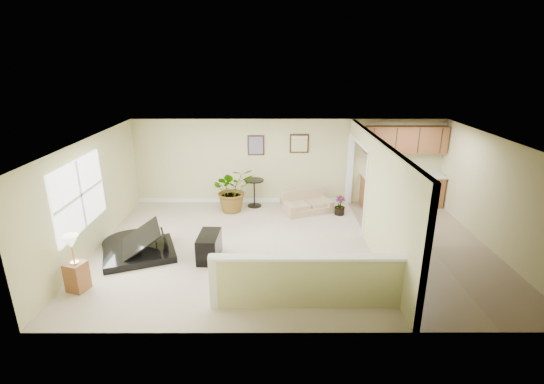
{
  "coord_description": "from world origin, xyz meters",
  "views": [
    {
      "loc": [
        -0.5,
        -8.19,
        4.15
      ],
      "look_at": [
        -0.49,
        0.4,
        1.2
      ],
      "focal_mm": 26.0,
      "sensor_mm": 36.0,
      "label": 1
    }
  ],
  "objects_px": {
    "lamp_stand": "(75,267)",
    "accent_table": "(254,189)",
    "piano": "(137,229)",
    "piano_bench": "(209,246)",
    "loveseat": "(307,201)",
    "small_plant": "(340,207)",
    "palm_plant": "(233,190)"
  },
  "relations": [
    {
      "from": "piano_bench",
      "to": "accent_table",
      "type": "xyz_separation_m",
      "value": [
        0.85,
        3.16,
        0.24
      ]
    },
    {
      "from": "piano",
      "to": "small_plant",
      "type": "relative_size",
      "value": 3.89
    },
    {
      "from": "small_plant",
      "to": "lamp_stand",
      "type": "bearing_deg",
      "value": -145.83
    },
    {
      "from": "palm_plant",
      "to": "small_plant",
      "type": "height_order",
      "value": "palm_plant"
    },
    {
      "from": "lamp_stand",
      "to": "loveseat",
      "type": "bearing_deg",
      "value": 40.8
    },
    {
      "from": "piano_bench",
      "to": "lamp_stand",
      "type": "distance_m",
      "value": 2.6
    },
    {
      "from": "lamp_stand",
      "to": "piano",
      "type": "bearing_deg",
      "value": 65.48
    },
    {
      "from": "piano_bench",
      "to": "palm_plant",
      "type": "relative_size",
      "value": 0.59
    },
    {
      "from": "piano",
      "to": "small_plant",
      "type": "distance_m",
      "value": 5.36
    },
    {
      "from": "piano",
      "to": "accent_table",
      "type": "xyz_separation_m",
      "value": [
        2.45,
        2.91,
        -0.06
      ]
    },
    {
      "from": "piano",
      "to": "palm_plant",
      "type": "distance_m",
      "value": 3.17
    },
    {
      "from": "small_plant",
      "to": "palm_plant",
      "type": "bearing_deg",
      "value": 174.29
    },
    {
      "from": "piano_bench",
      "to": "lamp_stand",
      "type": "height_order",
      "value": "lamp_stand"
    },
    {
      "from": "piano_bench",
      "to": "small_plant",
      "type": "xyz_separation_m",
      "value": [
        3.24,
        2.52,
        -0.05
      ]
    },
    {
      "from": "accent_table",
      "to": "loveseat",
      "type": "bearing_deg",
      "value": -14.66
    },
    {
      "from": "lamp_stand",
      "to": "palm_plant",
      "type": "bearing_deg",
      "value": 57.91
    },
    {
      "from": "piano",
      "to": "lamp_stand",
      "type": "relative_size",
      "value": 1.85
    },
    {
      "from": "lamp_stand",
      "to": "accent_table",
      "type": "bearing_deg",
      "value": 54.53
    },
    {
      "from": "palm_plant",
      "to": "piano",
      "type": "bearing_deg",
      "value": -125.99
    },
    {
      "from": "loveseat",
      "to": "lamp_stand",
      "type": "height_order",
      "value": "lamp_stand"
    },
    {
      "from": "piano",
      "to": "small_plant",
      "type": "height_order",
      "value": "piano"
    },
    {
      "from": "small_plant",
      "to": "lamp_stand",
      "type": "distance_m",
      "value": 6.68
    },
    {
      "from": "piano",
      "to": "lamp_stand",
      "type": "distance_m",
      "value": 1.64
    },
    {
      "from": "piano_bench",
      "to": "loveseat",
      "type": "relative_size",
      "value": 0.53
    },
    {
      "from": "piano",
      "to": "loveseat",
      "type": "distance_m",
      "value": 4.7
    },
    {
      "from": "accent_table",
      "to": "piano",
      "type": "bearing_deg",
      "value": -130.15
    },
    {
      "from": "accent_table",
      "to": "piano_bench",
      "type": "bearing_deg",
      "value": -104.99
    },
    {
      "from": "palm_plant",
      "to": "lamp_stand",
      "type": "xyz_separation_m",
      "value": [
        -2.54,
        -4.05,
        -0.15
      ]
    },
    {
      "from": "palm_plant",
      "to": "small_plant",
      "type": "xyz_separation_m",
      "value": [
        2.99,
        -0.3,
        -0.4
      ]
    },
    {
      "from": "loveseat",
      "to": "palm_plant",
      "type": "distance_m",
      "value": 2.12
    },
    {
      "from": "palm_plant",
      "to": "piano_bench",
      "type": "bearing_deg",
      "value": -95.2
    },
    {
      "from": "piano_bench",
      "to": "loveseat",
      "type": "xyz_separation_m",
      "value": [
        2.35,
        2.77,
        0.01
      ]
    }
  ]
}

